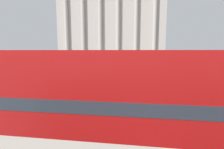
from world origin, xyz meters
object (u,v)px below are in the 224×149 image
at_px(car_silver, 213,91).
at_px(pedestrian_grey, 210,73).
at_px(traffic_light_mid, 188,67).
at_px(pedestrian_red, 129,72).
at_px(plaza_building_left, 113,21).
at_px(traffic_light_far, 198,62).
at_px(double_decker_bus, 126,101).
at_px(pedestrian_blue, 139,67).

distance_m(car_silver, pedestrian_grey, 13.14).
xyz_separation_m(traffic_light_mid, pedestrian_red, (-7.01, 6.74, -1.41)).
xyz_separation_m(plaza_building_left, car_silver, (13.51, -32.69, -11.53)).
bearing_deg(pedestrian_grey, traffic_light_mid, 118.21).
relative_size(traffic_light_far, pedestrian_grey, 2.50).
xyz_separation_m(pedestrian_grey, pedestrian_red, (-12.33, -1.03, 0.08)).
xyz_separation_m(car_silver, pedestrian_grey, (4.43, 12.37, 0.20)).
bearing_deg(double_decker_bus, pedestrian_grey, 55.79).
distance_m(car_silver, pedestrian_blue, 20.80).
xyz_separation_m(traffic_light_mid, pedestrian_blue, (-5.35, 15.24, -1.47)).
distance_m(traffic_light_mid, pedestrian_red, 9.83).
bearing_deg(car_silver, double_decker_bus, 83.20).
bearing_deg(plaza_building_left, car_silver, -67.55).
bearing_deg(pedestrian_grey, double_decker_bus, 125.22).
bearing_deg(pedestrian_grey, traffic_light_far, 103.99).
distance_m(plaza_building_left, pedestrian_grey, 29.37).
xyz_separation_m(double_decker_bus, car_silver, (7.05, 9.75, -1.68)).
bearing_deg(pedestrian_blue, plaza_building_left, -26.13).
bearing_deg(pedestrian_red, car_silver, -101.17).
height_order(double_decker_bus, traffic_light_far, double_decker_bus).
xyz_separation_m(plaza_building_left, pedestrian_blue, (7.26, -12.85, -11.30)).
bearing_deg(pedestrian_blue, car_silver, 141.86).
xyz_separation_m(pedestrian_blue, pedestrian_red, (-1.67, -8.50, 0.05)).
height_order(traffic_light_mid, pedestrian_red, traffic_light_mid).
bearing_deg(pedestrian_blue, pedestrian_red, 113.30).
distance_m(double_decker_bus, traffic_light_mid, 15.62).
height_order(pedestrian_blue, pedestrian_red, pedestrian_red).
bearing_deg(car_silver, traffic_light_mid, -49.93).
xyz_separation_m(plaza_building_left, pedestrian_grey, (17.93, -20.32, -11.32)).
height_order(plaza_building_left, pedestrian_blue, plaza_building_left).
bearing_deg(traffic_light_far, plaza_building_left, 124.72).
height_order(double_decker_bus, pedestrian_blue, double_decker_bus).
bearing_deg(double_decker_bus, traffic_light_mid, 60.01).
bearing_deg(double_decker_bus, pedestrian_red, 85.54).
bearing_deg(pedestrian_red, traffic_light_mid, -89.91).
bearing_deg(pedestrian_grey, pedestrian_blue, 27.64).
bearing_deg(double_decker_bus, pedestrian_blue, 81.64).
relative_size(double_decker_bus, pedestrian_red, 5.97).
distance_m(traffic_light_mid, pedestrian_grey, 9.53).
xyz_separation_m(double_decker_bus, traffic_light_far, (9.08, 20.02, 0.21)).
height_order(traffic_light_far, pedestrian_red, traffic_light_far).
xyz_separation_m(car_silver, pedestrian_blue, (-6.24, 19.84, 0.23)).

